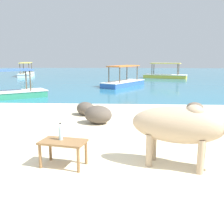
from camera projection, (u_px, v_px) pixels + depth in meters
The scene contains 12 objects.
sand_beach at pixel (64, 193), 3.74m from camera, with size 18.00×14.00×0.04m, color beige.
water_surface at pixel (118, 77), 25.25m from camera, with size 60.00×36.00×0.03m, color teal.
cow at pixel (180, 126), 4.43m from camera, with size 1.94×1.03×1.09m.
low_bench_table at pixel (63, 145), 4.53m from camera, with size 0.83×0.58×0.45m.
bottle at pixel (61, 133), 4.55m from camera, with size 0.07×0.07×0.30m.
shore_rock_large at pixel (98, 115), 7.46m from camera, with size 0.78×0.63×0.50m, color brown.
shore_rock_medium at pixel (86, 109), 8.55m from camera, with size 0.68×0.53×0.42m, color brown.
shore_rock_small at pixel (195, 107), 8.96m from camera, with size 0.56×0.53×0.34m, color #6B5B4C.
boat_blue at pixel (123, 82), 16.97m from camera, with size 2.84×3.76×1.29m.
boat_yellow at pixel (165, 75), 23.12m from camera, with size 3.85×2.23×1.29m.
boat_green at pixel (4, 92), 12.02m from camera, with size 3.68×3.02×1.29m.
boat_white at pixel (26, 74), 25.07m from camera, with size 1.97×3.84×1.29m.
Camera 1 is at (0.86, -3.39, 1.88)m, focal length 43.15 mm.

